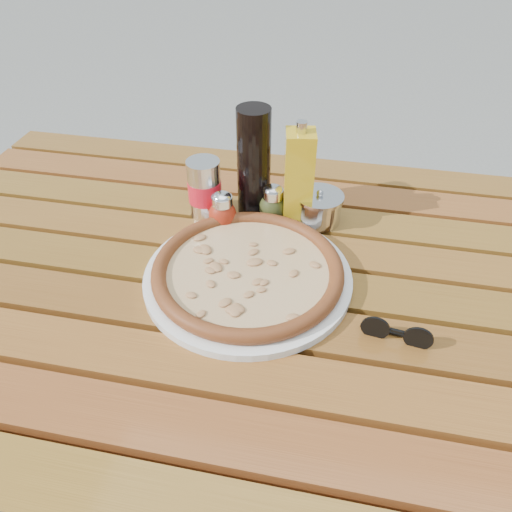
% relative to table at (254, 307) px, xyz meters
% --- Properties ---
extents(ground, '(60.00, 60.00, 0.00)m').
position_rel_table_xyz_m(ground, '(0.00, 0.00, -0.67)').
color(ground, slate).
rests_on(ground, ground).
extents(table, '(1.40, 0.90, 0.75)m').
position_rel_table_xyz_m(table, '(0.00, 0.00, 0.00)').
color(table, '#371F0C').
rests_on(table, ground).
extents(plate, '(0.41, 0.41, 0.01)m').
position_rel_table_xyz_m(plate, '(-0.01, -0.01, 0.08)').
color(plate, white).
rests_on(plate, table).
extents(pizza, '(0.37, 0.37, 0.03)m').
position_rel_table_xyz_m(pizza, '(-0.01, -0.01, 0.10)').
color(pizza, beige).
rests_on(pizza, plate).
extents(pepper_shaker, '(0.06, 0.06, 0.08)m').
position_rel_table_xyz_m(pepper_shaker, '(-0.09, 0.13, 0.11)').
color(pepper_shaker, '#B22B14').
rests_on(pepper_shaker, table).
extents(oregano_shaker, '(0.06, 0.06, 0.08)m').
position_rel_table_xyz_m(oregano_shaker, '(0.00, 0.17, 0.11)').
color(oregano_shaker, '#3A411A').
rests_on(oregano_shaker, table).
extents(dark_bottle, '(0.08, 0.08, 0.22)m').
position_rel_table_xyz_m(dark_bottle, '(-0.04, 0.20, 0.19)').
color(dark_bottle, black).
rests_on(dark_bottle, table).
extents(soda_can, '(0.09, 0.09, 0.12)m').
position_rel_table_xyz_m(soda_can, '(-0.13, 0.17, 0.13)').
color(soda_can, silver).
rests_on(soda_can, table).
extents(olive_oil_cruet, '(0.06, 0.06, 0.21)m').
position_rel_table_xyz_m(olive_oil_cruet, '(0.05, 0.19, 0.17)').
color(olive_oil_cruet, gold).
rests_on(olive_oil_cruet, table).
extents(parmesan_tin, '(0.11, 0.11, 0.07)m').
position_rel_table_xyz_m(parmesan_tin, '(0.09, 0.19, 0.11)').
color(parmesan_tin, silver).
rests_on(parmesan_tin, table).
extents(sunglasses, '(0.11, 0.03, 0.04)m').
position_rel_table_xyz_m(sunglasses, '(0.24, -0.10, 0.09)').
color(sunglasses, black).
rests_on(sunglasses, table).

